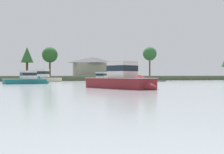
{
  "coord_description": "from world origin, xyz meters",
  "views": [
    {
      "loc": [
        -14.32,
        -12.12,
        1.41
      ],
      "look_at": [
        0.63,
        29.06,
        1.15
      ],
      "focal_mm": 48.49,
      "sensor_mm": 36.0,
      "label": 1
    }
  ],
  "objects": [
    {
      "name": "cruiser_green",
      "position": [
        5.07,
        47.16,
        0.46
      ],
      "size": [
        6.57,
        7.28,
        4.2
      ],
      "color": "#236B3D",
      "rests_on": "ground"
    },
    {
      "name": "far_shore_bank",
      "position": [
        0.0,
        85.98,
        0.62
      ],
      "size": [
        218.17,
        48.31,
        1.24
      ],
      "primitive_type": "cube",
      "color": "#4C563D",
      "rests_on": "ground"
    },
    {
      "name": "shore_tree_center_left",
      "position": [
        32.29,
        79.04,
        8.57
      ],
      "size": [
        4.6,
        4.6,
        9.7
      ],
      "color": "brown",
      "rests_on": "far_shore_bank"
    },
    {
      "name": "cottage_eastern",
      "position": [
        14.67,
        87.25,
        4.57
      ],
      "size": [
        12.94,
        8.38,
        6.42
      ],
      "color": "#9E998E",
      "rests_on": "far_shore_bank"
    },
    {
      "name": "shore_tree_far_left",
      "position": [
        -0.24,
        84.11,
        7.79
      ],
      "size": [
        4.9,
        4.9,
        9.05
      ],
      "color": "brown",
      "rests_on": "far_shore_bank"
    },
    {
      "name": "cruiser_maroon",
      "position": [
        -2.37,
        16.84,
        0.61
      ],
      "size": [
        5.76,
        9.92,
        5.09
      ],
      "color": "maroon",
      "rests_on": "ground"
    },
    {
      "name": "cruiser_cream",
      "position": [
        -6.71,
        54.95,
        0.63
      ],
      "size": [
        8.45,
        7.38,
        4.69
      ],
      "color": "beige",
      "rests_on": "ground"
    },
    {
      "name": "cruiser_teal",
      "position": [
        -10.05,
        39.16,
        0.49
      ],
      "size": [
        7.86,
        3.64,
        4.29
      ],
      "color": "#196B70",
      "rests_on": "ground"
    },
    {
      "name": "dinghy_grey",
      "position": [
        18.05,
        46.69,
        0.11
      ],
      "size": [
        3.05,
        1.85,
        0.42
      ],
      "color": "gray",
      "rests_on": "ground"
    },
    {
      "name": "shore_tree_right_mid",
      "position": [
        -7.3,
        82.48,
        7.45
      ],
      "size": [
        3.79,
        3.79,
        8.67
      ],
      "color": "brown",
      "rests_on": "far_shore_bank"
    }
  ]
}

